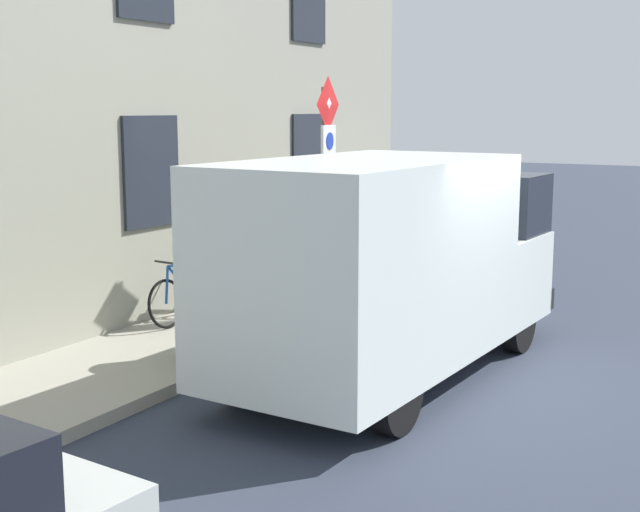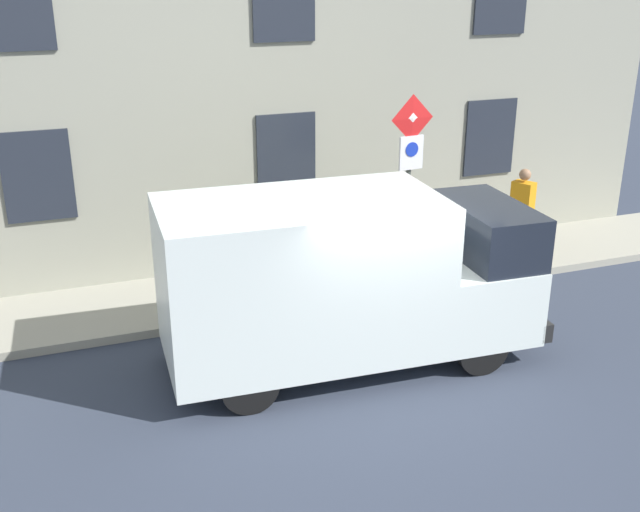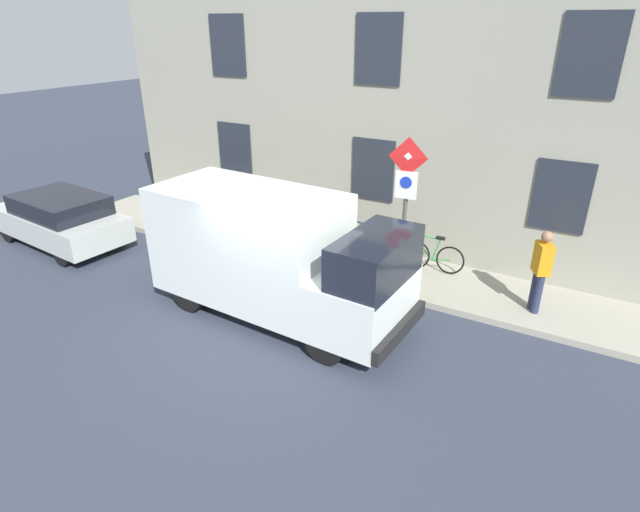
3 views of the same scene
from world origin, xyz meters
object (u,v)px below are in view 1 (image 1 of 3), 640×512
Objects in this scene: litter_bin at (195,322)px; bicycle_blue at (193,294)px; sign_post_stacked at (327,161)px; pedestrian at (374,224)px; bicycle_green at (256,275)px; bicycle_orange at (226,284)px; delivery_van at (392,261)px.

bicycle_blue is at bearing -51.50° from litter_bin.
bicycle_blue is at bearing 46.10° from sign_post_stacked.
bicycle_blue is 1.00× the size of pedestrian.
pedestrian is (-0.78, -2.50, 0.56)m from bicycle_green.
sign_post_stacked reaches higher than litter_bin.
bicycle_orange is at bearing -62.38° from litter_bin.
pedestrian is (-0.78, -4.07, 0.56)m from bicycle_blue.
sign_post_stacked is 3.00m from pedestrian.
pedestrian is 1.91× the size of litter_bin.
litter_bin is (-0.42, 5.57, -0.48)m from pedestrian.
bicycle_green is 1.00× the size of pedestrian.
litter_bin is at bearing 117.72° from delivery_van.
sign_post_stacked is 2.31m from bicycle_orange.
sign_post_stacked is 1.87× the size of bicycle_orange.
sign_post_stacked is 1.86× the size of pedestrian.
bicycle_blue is 1.92m from litter_bin.
litter_bin is (2.05, 0.95, -0.74)m from delivery_van.
sign_post_stacked is 2.89m from delivery_van.
sign_post_stacked is 1.87× the size of bicycle_blue.
pedestrian reaches higher than bicycle_blue.
pedestrian is at bearing 30.88° from delivery_van.
pedestrian is (0.55, -2.68, -1.23)m from sign_post_stacked.
bicycle_green is 3.30m from litter_bin.
litter_bin is (-1.20, 3.07, 0.08)m from bicycle_green.
delivery_van is at bearing 85.25° from bicycle_blue.
delivery_van is 3.17× the size of bicycle_orange.
bicycle_green is 1.00× the size of bicycle_blue.
bicycle_green is at bearing 135.41° from pedestrian.
delivery_van is at bearing 55.94° from bicycle_green.
litter_bin is at bearing 20.45° from bicycle_green.
bicycle_blue is at bearing 83.10° from delivery_van.
sign_post_stacked is at bearing 119.89° from bicycle_orange.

